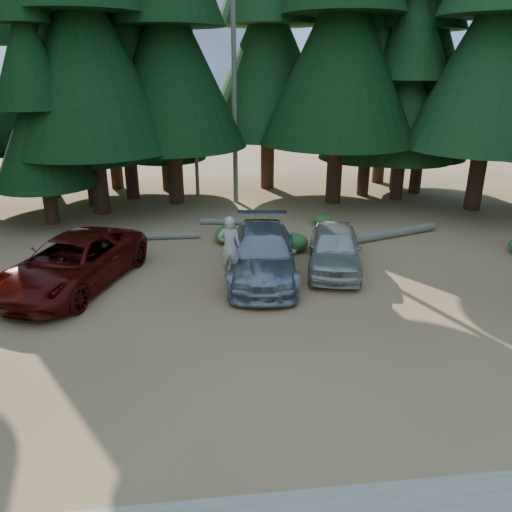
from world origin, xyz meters
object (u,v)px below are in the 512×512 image
object	(u,v)px
silver_minivan_right	(335,248)
silver_minivan_center	(263,253)
log_right	(380,235)
log_left	(156,237)
log_mid	(235,222)
red_pickup	(73,263)
frisbee_player	(229,247)

from	to	relation	value
silver_minivan_right	silver_minivan_center	bearing A→B (deg)	-158.46
silver_minivan_right	log_right	xyz separation A→B (m)	(2.72, 2.82, -0.58)
log_left	log_mid	distance (m)	3.79
silver_minivan_right	log_mid	bearing A→B (deg)	133.41
silver_minivan_right	log_mid	distance (m)	6.42
red_pickup	log_left	xyz separation A→B (m)	(2.33, 4.37, -0.69)
log_mid	frisbee_player	bearing A→B (deg)	-85.76
red_pickup	silver_minivan_center	distance (m)	6.26
red_pickup	log_left	bearing A→B (deg)	83.37
log_left	frisbee_player	bearing A→B (deg)	-62.35
silver_minivan_right	log_mid	world-z (taller)	silver_minivan_right
log_left	log_right	bearing A→B (deg)	-5.79
red_pickup	frisbee_player	xyz separation A→B (m)	(5.06, -0.99, 0.70)
red_pickup	frisbee_player	world-z (taller)	frisbee_player
log_mid	red_pickup	bearing A→B (deg)	-123.72
silver_minivan_center	log_right	xyz separation A→B (m)	(5.34, 3.17, -0.63)
silver_minivan_center	silver_minivan_right	size ratio (longest dim) A/B	1.25
red_pickup	frisbee_player	distance (m)	5.20
red_pickup	silver_minivan_right	distance (m)	8.89
red_pickup	log_mid	size ratio (longest dim) A/B	1.86
log_right	silver_minivan_right	bearing A→B (deg)	-152.52
red_pickup	log_right	distance (m)	12.08
frisbee_player	log_right	distance (m)	7.94
silver_minivan_right	log_left	world-z (taller)	silver_minivan_right
silver_minivan_center	log_mid	bearing A→B (deg)	101.84
frisbee_player	silver_minivan_right	bearing A→B (deg)	-153.68
frisbee_player	log_right	xyz separation A→B (m)	(6.54, 4.30, -1.34)
frisbee_player	log_left	distance (m)	6.17
silver_minivan_right	frisbee_player	world-z (taller)	frisbee_player
silver_minivan_center	log_left	size ratio (longest dim) A/B	1.55
silver_minivan_center	log_mid	distance (m)	5.97
log_right	silver_minivan_center	bearing A→B (deg)	-167.84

